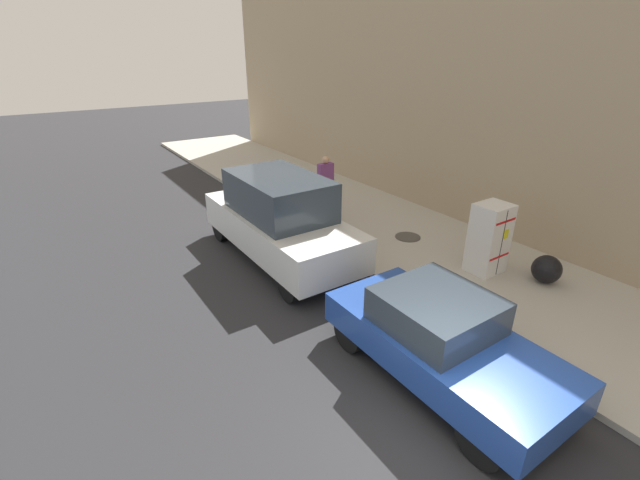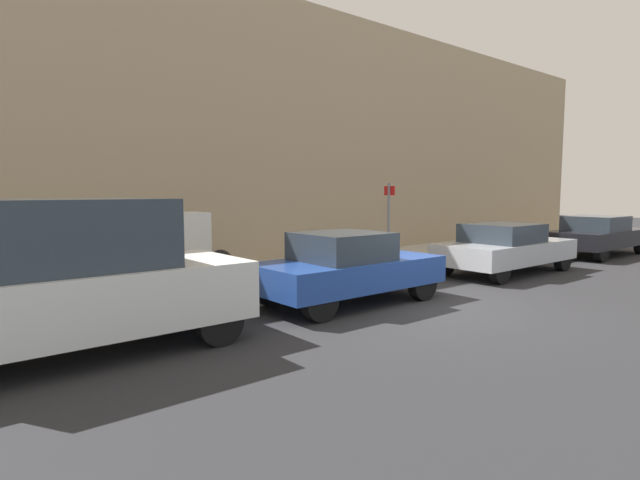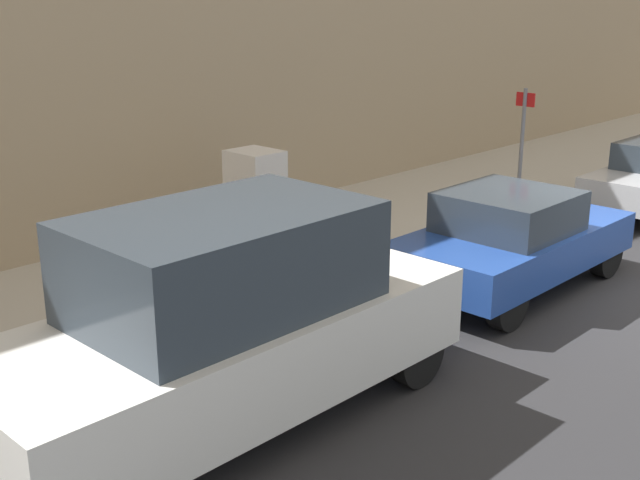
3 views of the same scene
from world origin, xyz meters
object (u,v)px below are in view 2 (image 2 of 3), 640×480
Objects in this scene: trash_bag at (221,262)px; parked_sedan_dark at (597,235)px; discarded_refrigerator at (191,248)px; parked_hatchback_blue at (347,267)px; parked_van_white at (61,280)px; street_sign_post at (389,222)px; parked_sedan_silver at (505,248)px.

trash_bag is 0.14× the size of parked_sedan_dark.
discarded_refrigerator is 3.91m from parked_hatchback_blue.
discarded_refrigerator is 4.94m from parked_van_white.
parked_hatchback_blue is (1.66, -2.99, -0.71)m from street_sign_post.
parked_sedan_silver is (-0.00, 11.06, -0.36)m from parked_van_white.
discarded_refrigerator reaches higher than parked_sedan_silver.
discarded_refrigerator is 0.36× the size of parked_sedan_dark.
trash_bag is at bearing 132.30° from parked_van_white.
discarded_refrigerator is 0.37× the size of parked_sedan_silver.
parked_sedan_dark is (-0.00, 11.86, -0.01)m from parked_hatchback_blue.
discarded_refrigerator is at bearing -111.40° from street_sign_post.
parked_hatchback_blue reaches higher than parked_sedan_silver.
trash_bag is at bearing -171.65° from parked_hatchback_blue.
street_sign_post is at bearing -100.62° from parked_sedan_dark.
discarded_refrigerator is 14.02m from parked_sedan_dark.
street_sign_post is at bearing -119.98° from parked_sedan_silver.
parked_sedan_silver is 0.96× the size of parked_sedan_dark.
street_sign_post reaches higher than discarded_refrigerator.
discarded_refrigerator is 1.38m from trash_bag.
parked_hatchback_blue is at bearing -90.00° from parked_sedan_dark.
parked_sedan_dark is (0.00, 5.99, 0.02)m from parked_sedan_silver.
parked_van_white is (1.66, -8.18, -0.37)m from street_sign_post.
parked_sedan_dark reaches higher than trash_bag.
parked_sedan_silver is (-0.00, 5.87, -0.03)m from parked_hatchback_blue.
parked_sedan_silver is at bearing 90.00° from parked_van_white.
street_sign_post is (1.84, 4.70, 0.50)m from discarded_refrigerator.
parked_van_white is 17.05m from parked_sedan_dark.
parked_van_white is 5.21m from parked_hatchback_blue.
discarded_refrigerator is 0.42× the size of parked_hatchback_blue.
discarded_refrigerator is 0.33× the size of parked_van_white.
parked_sedan_dark is at bearing 71.51° from trash_bag.
parked_van_white is 1.13× the size of parked_sedan_silver.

